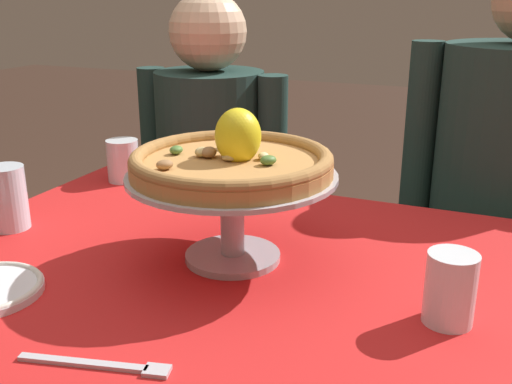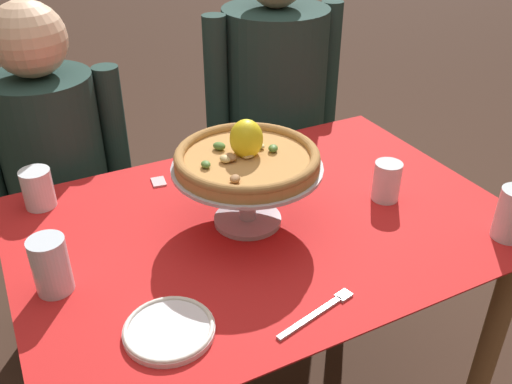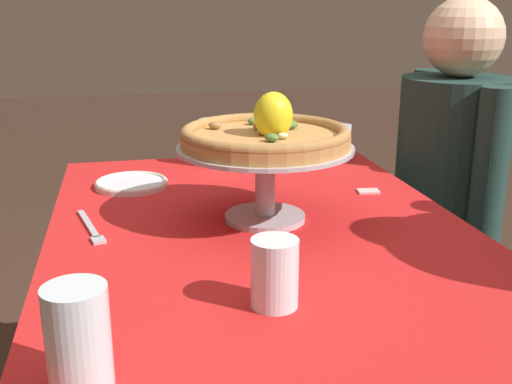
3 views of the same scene
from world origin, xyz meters
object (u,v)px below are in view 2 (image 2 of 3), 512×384
(water_glass_side_left, at_px, (52,269))
(pizza, at_px, (247,157))
(water_glass_back_left, at_px, (38,191))
(pizza_stand, at_px, (247,183))
(dinner_fork, at_px, (320,311))
(water_glass_side_right, at_px, (386,184))
(side_plate, at_px, (169,329))
(sugar_packet, at_px, (159,182))
(water_glass_front_right, at_px, (512,217))
(diner_right, at_px, (274,126))
(diner_left, at_px, (63,199))

(water_glass_side_left, bearing_deg, pizza, 5.18)
(pizza, bearing_deg, water_glass_back_left, 145.26)
(pizza_stand, height_order, dinner_fork, pizza_stand)
(pizza_stand, bearing_deg, water_glass_back_left, 145.13)
(pizza_stand, relative_size, water_glass_side_right, 3.39)
(water_glass_side_left, relative_size, side_plate, 0.72)
(water_glass_side_right, height_order, sugar_packet, water_glass_side_right)
(dinner_fork, bearing_deg, water_glass_front_right, 1.39)
(pizza_stand, distance_m, dinner_fork, 0.37)
(pizza, xyz_separation_m, sugar_packet, (-0.13, 0.28, -0.18))
(water_glass_side_left, xyz_separation_m, water_glass_back_left, (0.03, 0.35, -0.01))
(water_glass_back_left, bearing_deg, sugar_packet, -4.87)
(water_glass_back_left, relative_size, dinner_fork, 0.52)
(water_glass_back_left, bearing_deg, water_glass_front_right, -33.92)
(water_glass_side_right, bearing_deg, pizza, 169.20)
(sugar_packet, bearing_deg, water_glass_front_right, -43.47)
(water_glass_side_right, distance_m, sugar_packet, 0.61)
(pizza, relative_size, water_glass_front_right, 2.63)
(water_glass_side_right, height_order, diner_right, diner_right)
(water_glass_front_right, relative_size, side_plate, 0.73)
(water_glass_side_right, relative_size, side_plate, 0.60)
(water_glass_back_left, height_order, side_plate, water_glass_back_left)
(pizza, height_order, dinner_fork, pizza)
(water_glass_side_right, bearing_deg, pizza_stand, 169.40)
(water_glass_back_left, distance_m, sugar_packet, 0.31)
(pizza_stand, xyz_separation_m, sugar_packet, (-0.13, 0.28, -0.11))
(water_glass_side_left, bearing_deg, dinner_fork, -34.43)
(water_glass_side_left, distance_m, water_glass_back_left, 0.35)
(dinner_fork, xyz_separation_m, diner_right, (0.45, 1.01, -0.11))
(pizza_stand, height_order, sugar_packet, pizza_stand)
(pizza, distance_m, side_plate, 0.43)
(water_glass_side_right, xyz_separation_m, diner_left, (-0.73, 0.69, -0.22))
(diner_right, bearing_deg, side_plate, -128.41)
(diner_left, bearing_deg, water_glass_front_right, -47.44)
(pizza_stand, distance_m, water_glass_side_left, 0.47)
(water_glass_back_left, distance_m, water_glass_front_right, 1.15)
(side_plate, height_order, dinner_fork, side_plate)
(water_glass_front_right, bearing_deg, sugar_packet, 136.53)
(water_glass_side_right, height_order, diner_left, diner_left)
(water_glass_side_left, distance_m, diner_left, 0.71)
(pizza, bearing_deg, diner_left, 120.29)
(water_glass_side_left, height_order, sugar_packet, water_glass_side_left)
(diner_left, bearing_deg, water_glass_back_left, -104.25)
(diner_right, bearing_deg, pizza_stand, -123.48)
(pizza, distance_m, water_glass_back_left, 0.55)
(water_glass_side_left, bearing_deg, pizza_stand, 5.01)
(pizza_stand, xyz_separation_m, diner_right, (0.44, 0.66, -0.22))
(water_glass_front_right, bearing_deg, dinner_fork, -178.61)
(water_glass_side_left, height_order, side_plate, water_glass_side_left)
(pizza_stand, height_order, pizza, pizza)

